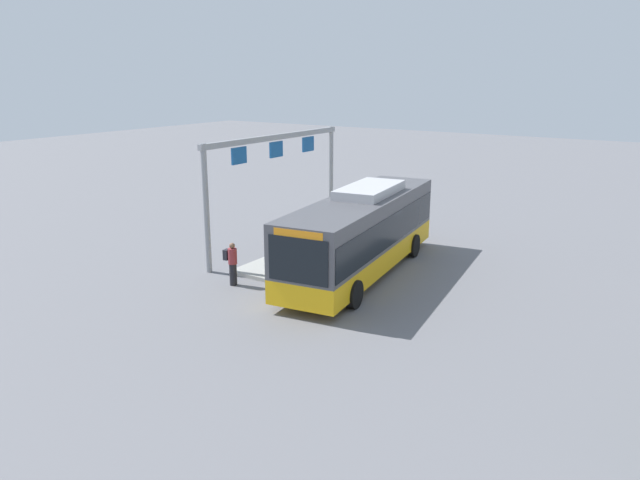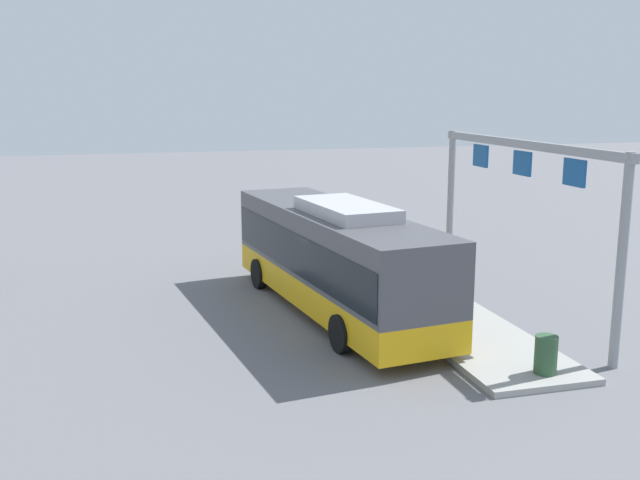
{
  "view_description": "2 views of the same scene",
  "coord_description": "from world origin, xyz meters",
  "px_view_note": "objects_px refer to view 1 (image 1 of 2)",
  "views": [
    {
      "loc": [
        20.24,
        11.28,
        7.77
      ],
      "look_at": [
        1.16,
        -1.21,
        1.48
      ],
      "focal_mm": 33.85,
      "sensor_mm": 36.0,
      "label": 1
    },
    {
      "loc": [
        -20.28,
        6.03,
        6.58
      ],
      "look_at": [
        1.93,
        -0.09,
        1.85
      ],
      "focal_mm": 41.1,
      "sensor_mm": 36.0,
      "label": 2
    }
  ],
  "objects_px": {
    "bus_main": "(362,230)",
    "person_boarding": "(279,250)",
    "person_waiting_mid": "(303,240)",
    "person_waiting_near": "(232,263)",
    "trash_bin": "(367,218)"
  },
  "relations": [
    {
      "from": "bus_main",
      "to": "person_waiting_mid",
      "type": "relative_size",
      "value": 6.57
    },
    {
      "from": "bus_main",
      "to": "person_boarding",
      "type": "height_order",
      "value": "bus_main"
    },
    {
      "from": "person_boarding",
      "to": "trash_bin",
      "type": "xyz_separation_m",
      "value": [
        -8.25,
        -0.59,
        -0.44
      ]
    },
    {
      "from": "bus_main",
      "to": "person_waiting_mid",
      "type": "distance_m",
      "value": 2.79
    },
    {
      "from": "person_waiting_mid",
      "to": "bus_main",
      "type": "bearing_deg",
      "value": -17.28
    },
    {
      "from": "person_waiting_mid",
      "to": "person_boarding",
      "type": "bearing_deg",
      "value": -111.37
    },
    {
      "from": "person_waiting_mid",
      "to": "trash_bin",
      "type": "xyz_separation_m",
      "value": [
        -6.54,
        -0.55,
        -0.44
      ]
    },
    {
      "from": "person_boarding",
      "to": "person_waiting_near",
      "type": "height_order",
      "value": "person_boarding"
    },
    {
      "from": "person_waiting_near",
      "to": "person_waiting_mid",
      "type": "relative_size",
      "value": 1.0
    },
    {
      "from": "person_waiting_near",
      "to": "trash_bin",
      "type": "height_order",
      "value": "person_waiting_near"
    },
    {
      "from": "person_boarding",
      "to": "person_waiting_mid",
      "type": "distance_m",
      "value": 1.71
    },
    {
      "from": "person_waiting_mid",
      "to": "person_waiting_near",
      "type": "bearing_deg",
      "value": -124.2
    },
    {
      "from": "person_boarding",
      "to": "person_waiting_near",
      "type": "distance_m",
      "value": 2.08
    },
    {
      "from": "bus_main",
      "to": "trash_bin",
      "type": "xyz_separation_m",
      "value": [
        -6.28,
        -3.22,
        -1.2
      ]
    },
    {
      "from": "person_boarding",
      "to": "person_waiting_near",
      "type": "xyz_separation_m",
      "value": [
        1.92,
        -0.77,
        -0.16
      ]
    }
  ]
}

